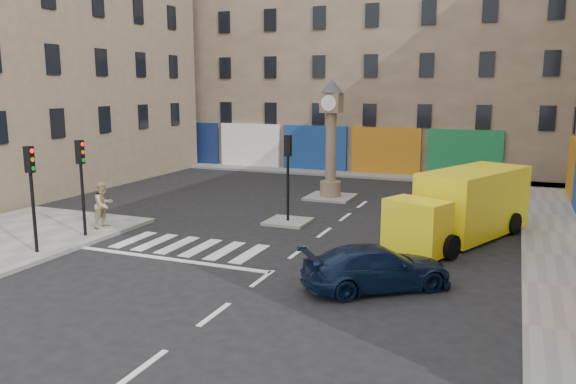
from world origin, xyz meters
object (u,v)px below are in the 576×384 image
Objects in this scene: traffic_light_island at (288,164)px; navy_sedan at (377,267)px; traffic_light_left_far at (81,172)px; yellow_van at (464,206)px; clock_pillar at (331,131)px; traffic_light_left_near at (31,182)px; pedestrian_tan at (104,205)px.

traffic_light_island reaches higher than navy_sedan.
traffic_light_left_far is 11.96m from navy_sedan.
traffic_light_island is 7.38m from yellow_van.
yellow_van is at bearing -52.76° from navy_sedan.
yellow_van is at bearing -38.63° from clock_pillar.
clock_pillar reaches higher than yellow_van.
traffic_light_island is at bearing -90.00° from clock_pillar.
navy_sedan is 0.59× the size of yellow_van.
clock_pillar is 9.57m from yellow_van.
traffic_light_island is at bearing 51.07° from traffic_light_left_near.
traffic_light_left_far is 14.73m from yellow_van.
traffic_light_left_far is 0.84× the size of navy_sedan.
clock_pillar is at bearing 165.29° from yellow_van.
navy_sedan is at bearing -94.95° from pedestrian_tan.
pedestrian_tan is (-11.90, 2.44, 0.46)m from navy_sedan.
traffic_light_left_near is 4.02m from pedestrian_tan.
navy_sedan is (5.44, -12.51, -2.91)m from clock_pillar.
yellow_van is at bearing 22.39° from traffic_light_left_far.
pedestrian_tan is (-6.46, -4.08, -1.49)m from traffic_light_island.
clock_pillar reaches higher than pedestrian_tan.
pedestrian_tan is at bearing 40.90° from navy_sedan.
yellow_van is at bearing -66.09° from pedestrian_tan.
traffic_light_island is 8.71m from navy_sedan.
traffic_light_left_near is at bearing -114.55° from clock_pillar.
traffic_light_left_near is at bearing -90.00° from traffic_light_left_far.
pedestrian_tan is (-13.73, -4.27, -0.21)m from yellow_van.
traffic_light_left_far is 13.05m from clock_pillar.
navy_sedan is at bearing -50.15° from traffic_light_island.
traffic_light_left_far reaches higher than traffic_light_island.
clock_pillar is at bearing 65.45° from traffic_light_left_near.
clock_pillar is 3.21× the size of pedestrian_tan.
clock_pillar is at bearing 90.00° from traffic_light_island.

